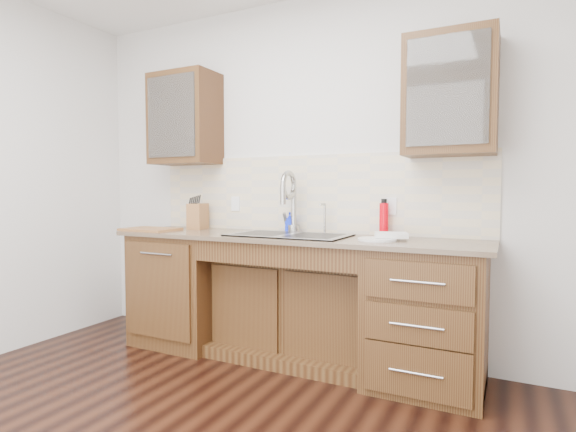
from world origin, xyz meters
The scene contains 23 objects.
wall_back centered at (0.00, 1.80, 1.35)m, with size 4.00×0.10×2.70m, color silver.
base_cabinet_left centered at (-0.95, 1.44, 0.44)m, with size 0.70×0.62×0.88m, color #593014.
base_cabinet_center centered at (0.00, 1.53, 0.35)m, with size 1.20×0.44×0.70m, color #593014.
base_cabinet_right centered at (0.95, 1.44, 0.44)m, with size 0.70×0.62×0.88m, color #593014.
countertop centered at (0.00, 1.43, 0.90)m, with size 2.70×0.65×0.03m, color #84705B.
backsplash centered at (0.00, 1.74, 1.21)m, with size 2.70×0.02×0.59m, color beige.
sink centered at (0.00, 1.41, 0.83)m, with size 0.84×0.46×0.19m, color #9E9EA5.
faucet centered at (-0.07, 1.64, 1.11)m, with size 0.04×0.04×0.40m, color #999993.
filter_tap centered at (0.18, 1.65, 1.03)m, with size 0.02×0.02×0.24m, color #999993.
upper_cabinet_left centered at (-1.05, 1.58, 1.83)m, with size 0.55×0.34×0.75m, color #593014.
upper_cabinet_right centered at (1.05, 1.58, 1.83)m, with size 0.55×0.34×0.75m, color #593014.
outlet_left centered at (-0.65, 1.73, 1.12)m, with size 0.08×0.01×0.12m, color white.
outlet_right centered at (0.65, 1.73, 1.12)m, with size 0.08×0.01×0.12m, color white.
soap_bottle centered at (-0.12, 1.67, 0.99)m, with size 0.07×0.07×0.15m, color #102AF4.
water_bottle centered at (0.62, 1.66, 1.03)m, with size 0.06×0.06×0.23m, color red.
plate centered at (0.64, 1.39, 0.92)m, with size 0.25×0.25×0.01m, color white.
dish_towel centered at (0.72, 1.46, 0.94)m, with size 0.21×0.15×0.03m, color silver.
knife_block centered at (-0.93, 1.57, 1.02)m, with size 0.12×0.19×0.21m, color brown.
cutting_board centered at (-1.18, 1.29, 0.92)m, with size 0.42×0.30×0.02m, color olive.
cup_left_a centered at (-1.12, 1.58, 1.78)m, with size 0.13×0.13×0.10m, color white.
cup_left_b centered at (-1.00, 1.58, 1.77)m, with size 0.10×0.10×0.09m, color white.
cup_right_a centered at (0.97, 1.58, 1.77)m, with size 0.12×0.12×0.09m, color silver.
cup_right_b centered at (1.15, 1.58, 1.77)m, with size 0.09×0.09×0.09m, color silver.
Camera 1 is at (1.41, -1.43, 1.23)m, focal length 28.00 mm.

